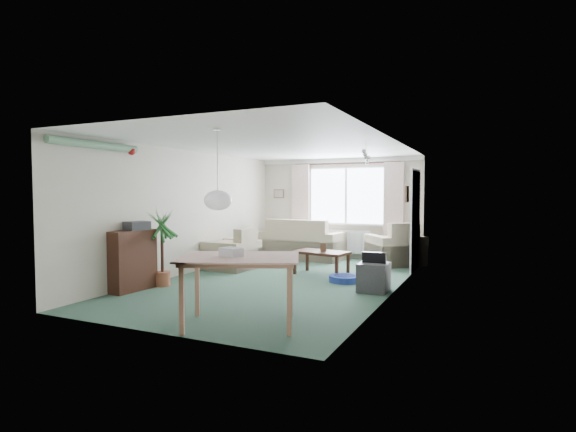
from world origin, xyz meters
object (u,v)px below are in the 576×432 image
at_px(coffee_table, 321,263).
at_px(dining_table, 240,292).
at_px(armchair_corner, 395,243).
at_px(pet_bed, 345,279).
at_px(armchair_left, 232,248).
at_px(bookshelf, 133,260).
at_px(sofa, 303,239).
at_px(tv_cube, 374,277).
at_px(houseplant, 162,248).

distance_m(coffee_table, dining_table, 3.51).
bearing_deg(armchair_corner, pet_bed, 42.28).
height_order(armchair_corner, armchair_left, armchair_corner).
distance_m(armchair_corner, bookshelf, 5.51).
relative_size(sofa, tv_cube, 3.78).
height_order(armchair_corner, tv_cube, armchair_corner).
xyz_separation_m(coffee_table, bookshelf, (-2.27, -2.57, 0.26)).
distance_m(houseplant, dining_table, 2.75).
bearing_deg(tv_cube, pet_bed, 139.46).
height_order(dining_table, pet_bed, dining_table).
bearing_deg(houseplant, sofa, 76.64).
bearing_deg(armchair_left, tv_cube, 78.24).
bearing_deg(armchair_corner, houseplant, 14.26).
xyz_separation_m(coffee_table, tv_cube, (1.27, -1.01, -0.00)).
distance_m(dining_table, tv_cube, 2.68).
xyz_separation_m(armchair_corner, houseplant, (-3.12, -3.92, 0.18)).
height_order(armchair_corner, pet_bed, armchair_corner).
height_order(houseplant, pet_bed, houseplant).
distance_m(armchair_left, houseplant, 1.98).
height_order(armchair_corner, houseplant, houseplant).
height_order(armchair_left, bookshelf, bookshelf).
bearing_deg(bookshelf, tv_cube, 27.27).
height_order(coffee_table, pet_bed, coffee_table).
bearing_deg(sofa, dining_table, 107.65).
bearing_deg(dining_table, armchair_left, 123.16).
distance_m(tv_cube, pet_bed, 0.87).
relative_size(bookshelf, dining_table, 0.76).
xyz_separation_m(sofa, armchair_corner, (2.19, -0.02, -0.00)).
bearing_deg(tv_cube, armchair_corner, 93.81).
xyz_separation_m(armchair_left, coffee_table, (1.93, 0.13, -0.20)).
bearing_deg(pet_bed, dining_table, -96.56).
bearing_deg(houseplant, coffee_table, 45.14).
distance_m(armchair_corner, tv_cube, 2.86).
xyz_separation_m(armchair_corner, armchair_left, (-2.98, -1.96, -0.04)).
height_order(armchair_corner, coffee_table, armchair_corner).
relative_size(sofa, bookshelf, 1.95).
bearing_deg(tv_cube, armchair_left, 163.81).
relative_size(coffee_table, houseplant, 0.78).
relative_size(coffee_table, dining_table, 0.79).
xyz_separation_m(armchair_corner, tv_cube, (0.22, -2.84, -0.24)).
xyz_separation_m(tv_cube, pet_bed, (-0.65, 0.54, -0.17)).
relative_size(armchair_corner, armchair_left, 1.10).
bearing_deg(armchair_left, houseplant, -0.65).
distance_m(sofa, houseplant, 4.06).
bearing_deg(armchair_corner, bookshelf, 15.80).
distance_m(bookshelf, pet_bed, 3.59).
relative_size(sofa, coffee_table, 1.87).
distance_m(bookshelf, tv_cube, 3.87).
bearing_deg(houseplant, pet_bed, 31.00).
bearing_deg(dining_table, pet_bed, 83.44).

